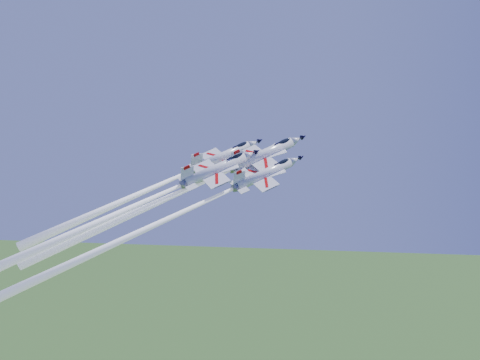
# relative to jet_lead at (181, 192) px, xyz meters

# --- Properties ---
(jet_lead) EXTENTS (35.59, 26.82, 37.56)m
(jet_lead) POSITION_rel_jet_lead_xyz_m (0.00, 0.00, 0.00)
(jet_lead) COLOR white
(jet_left) EXTENTS (31.94, 23.79, 32.06)m
(jet_left) POSITION_rel_jet_lead_xyz_m (-6.13, 4.25, 0.15)
(jet_left) COLOR white
(jet_right) EXTENTS (35.67, 27.38, 40.52)m
(jet_right) POSITION_rel_jet_lead_xyz_m (-1.11, -5.78, -3.82)
(jet_right) COLOR white
(jet_slot) EXTENTS (34.06, 25.58, 35.40)m
(jet_slot) POSITION_rel_jet_lead_xyz_m (-7.69, -4.47, -2.04)
(jet_slot) COLOR white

